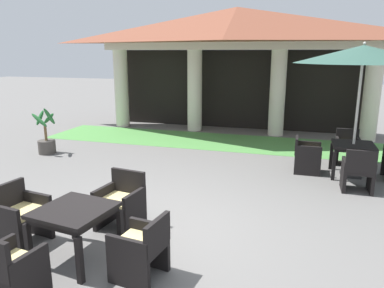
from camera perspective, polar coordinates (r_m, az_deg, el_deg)
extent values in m
plane|color=slate|center=(5.82, -7.00, -13.22)|extent=(60.00, 60.00, 0.00)
cylinder|color=beige|center=(13.76, -10.88, 8.40)|extent=(0.50, 0.50, 2.74)
cylinder|color=beige|center=(12.73, 0.42, 8.22)|extent=(0.50, 0.50, 2.74)
cylinder|color=beige|center=(12.26, 13.10, 7.64)|extent=(0.50, 0.50, 2.74)
cylinder|color=beige|center=(12.41, 26.07, 6.66)|extent=(0.50, 0.50, 2.74)
cube|color=beige|center=(12.36, 6.84, 14.86)|extent=(9.13, 0.70, 0.24)
pyramid|color=brown|center=(12.38, 6.94, 17.89)|extent=(9.53, 3.09, 1.07)
cube|color=black|center=(13.30, 7.33, 8.35)|extent=(8.93, 0.16, 2.74)
cube|color=#519347|center=(11.26, 5.17, 0.34)|extent=(11.33, 2.23, 0.01)
cube|color=black|center=(8.70, 23.73, -0.14)|extent=(0.86, 0.86, 0.05)
cube|color=black|center=(8.71, 23.70, -0.48)|extent=(0.79, 0.79, 0.06)
cube|color=black|center=(8.37, 21.11, -3.20)|extent=(0.07, 0.07, 0.62)
cube|color=black|center=(8.49, 26.43, -3.52)|extent=(0.07, 0.07, 0.62)
cube|color=black|center=(9.13, 20.75, -1.78)|extent=(0.07, 0.07, 0.62)
cube|color=black|center=(9.23, 25.63, -2.09)|extent=(0.07, 0.07, 0.62)
cube|color=#2D2D2D|center=(8.88, 23.31, -4.36)|extent=(0.41, 0.41, 0.06)
cylinder|color=beige|center=(8.59, 24.12, 3.66)|extent=(0.05, 0.05, 2.58)
cone|color=#33594C|center=(8.48, 25.02, 12.52)|extent=(2.79, 2.79, 0.36)
sphere|color=beige|center=(8.48, 25.17, 13.94)|extent=(0.06, 0.06, 0.06)
cube|color=black|center=(9.20, 27.43, -3.08)|extent=(0.06, 0.06, 0.40)
cube|color=black|center=(9.66, 22.92, -0.55)|extent=(0.52, 0.50, 0.07)
cube|color=#E0CC7F|center=(9.65, 22.95, -0.21)|extent=(0.48, 0.46, 0.05)
cube|color=black|center=(9.83, 22.91, 1.08)|extent=(0.52, 0.06, 0.39)
cube|color=black|center=(9.71, 24.28, -1.12)|extent=(0.06, 0.50, 0.65)
cube|color=black|center=(9.65, 21.45, -0.94)|extent=(0.06, 0.50, 0.65)
cube|color=black|center=(9.53, 24.32, -2.26)|extent=(0.06, 0.06, 0.37)
cube|color=black|center=(9.48, 21.53, -2.08)|extent=(0.06, 0.06, 0.37)
cube|color=black|center=(9.96, 24.00, -1.57)|extent=(0.06, 0.06, 0.37)
cube|color=black|center=(9.90, 21.33, -1.40)|extent=(0.06, 0.06, 0.37)
cube|color=black|center=(8.70, 17.50, -1.63)|extent=(0.56, 0.52, 0.07)
cube|color=#E0CC7F|center=(8.68, 17.53, -1.25)|extent=(0.52, 0.48, 0.05)
cube|color=black|center=(8.64, 15.88, -0.13)|extent=(0.06, 0.52, 0.36)
cube|color=black|center=(8.95, 17.45, -1.68)|extent=(0.56, 0.06, 0.67)
cube|color=black|center=(8.48, 17.49, -2.52)|extent=(0.56, 0.06, 0.67)
cube|color=black|center=(8.99, 18.99, -2.71)|extent=(0.06, 0.06, 0.37)
cube|color=black|center=(8.54, 19.11, -3.58)|extent=(0.06, 0.06, 0.37)
cube|color=black|center=(8.97, 15.77, -2.50)|extent=(0.06, 0.06, 0.37)
cube|color=black|center=(8.53, 15.71, -3.35)|extent=(0.06, 0.06, 0.37)
cube|color=black|center=(7.89, 24.32, -3.78)|extent=(0.55, 0.52, 0.07)
cube|color=#E0CC7F|center=(7.87, 24.36, -3.36)|extent=(0.50, 0.48, 0.05)
cube|color=black|center=(7.59, 24.74, -2.50)|extent=(0.55, 0.06, 0.43)
cube|color=black|center=(7.89, 22.42, -4.38)|extent=(0.06, 0.52, 0.62)
cube|color=black|center=(7.96, 26.05, -4.59)|extent=(0.06, 0.52, 0.62)
cube|color=black|center=(8.14, 22.24, -4.69)|extent=(0.06, 0.06, 0.38)
cube|color=black|center=(8.21, 25.65, -4.88)|extent=(0.06, 0.06, 0.38)
cube|color=black|center=(7.70, 22.56, -5.77)|extent=(0.06, 0.06, 0.38)
cube|color=black|center=(7.78, 26.16, -5.96)|extent=(0.06, 0.06, 0.38)
cube|color=black|center=(5.02, -17.80, -9.71)|extent=(1.00, 1.00, 0.05)
cube|color=black|center=(5.04, -17.75, -10.34)|extent=(0.92, 0.92, 0.07)
cube|color=black|center=(5.21, -23.97, -14.20)|extent=(0.08, 0.08, 0.60)
cube|color=black|center=(4.68, -17.02, -16.86)|extent=(0.08, 0.08, 0.60)
cube|color=black|center=(5.70, -17.83, -11.10)|extent=(0.08, 0.08, 0.60)
cube|color=black|center=(5.23, -11.03, -13.03)|extent=(0.08, 0.08, 0.60)
cube|color=black|center=(5.78, -24.85, -10.02)|extent=(0.63, 0.66, 0.07)
cube|color=#E0CC7F|center=(5.75, -24.91, -9.47)|extent=(0.58, 0.61, 0.05)
cube|color=black|center=(5.88, -26.74, -7.33)|extent=(0.14, 0.59, 0.40)
cube|color=black|center=(5.98, -22.76, -9.97)|extent=(0.56, 0.14, 0.67)
cube|color=black|center=(5.66, -26.88, -11.79)|extent=(0.56, 0.14, 0.67)
cube|color=black|center=(5.86, -20.99, -11.78)|extent=(0.06, 0.06, 0.39)
cube|color=black|center=(5.54, -24.98, -13.70)|extent=(0.06, 0.06, 0.39)
cube|color=black|center=(6.20, -24.29, -10.65)|extent=(0.06, 0.06, 0.39)
cube|color=black|center=(4.61, -8.22, -15.43)|extent=(0.62, 0.60, 0.07)
cube|color=#E0CC7F|center=(4.58, -8.25, -14.78)|extent=(0.57, 0.55, 0.05)
cube|color=black|center=(4.38, -5.40, -13.71)|extent=(0.13, 0.53, 0.37)
cube|color=black|center=(4.48, -9.93, -17.77)|extent=(0.56, 0.14, 0.62)
cube|color=black|center=(4.83, -6.57, -15.11)|extent=(0.56, 0.14, 0.62)
cube|color=black|center=(4.68, -12.47, -18.23)|extent=(0.06, 0.06, 0.36)
cube|color=black|center=(5.00, -9.13, -15.76)|extent=(0.06, 0.06, 0.36)
cube|color=black|center=(4.44, -6.97, -19.95)|extent=(0.06, 0.06, 0.36)
cube|color=black|center=(4.78, -3.90, -17.16)|extent=(0.06, 0.06, 0.36)
cube|color=black|center=(4.57, -25.95, -17.04)|extent=(0.59, 0.57, 0.07)
cube|color=#E0CC7F|center=(4.54, -26.03, -16.39)|extent=(0.55, 0.53, 0.05)
cube|color=black|center=(4.44, -23.70, -18.89)|extent=(0.13, 0.51, 0.65)
cube|color=black|center=(4.96, -25.46, -17.34)|extent=(0.06, 0.06, 0.37)
cube|color=black|center=(4.65, -21.44, -19.17)|extent=(0.06, 0.06, 0.37)
cube|color=black|center=(5.81, -11.18, -8.98)|extent=(0.67, 0.65, 0.07)
cube|color=#E0CC7F|center=(5.79, -11.21, -8.43)|extent=(0.62, 0.59, 0.05)
cube|color=black|center=(5.92, -9.81, -5.92)|extent=(0.60, 0.14, 0.42)
cube|color=black|center=(5.70, -8.81, -10.34)|extent=(0.14, 0.57, 0.64)
cube|color=black|center=(6.00, -13.35, -9.27)|extent=(0.14, 0.57, 0.64)
cube|color=black|center=(5.57, -10.29, -12.51)|extent=(0.06, 0.06, 0.37)
cube|color=black|center=(5.87, -14.76, -11.31)|extent=(0.06, 0.06, 0.37)
cube|color=black|center=(5.95, -7.46, -10.59)|extent=(0.06, 0.06, 0.37)
cube|color=black|center=(6.24, -11.78, -9.59)|extent=(0.06, 0.06, 0.37)
cylinder|color=#47423D|center=(10.66, -21.55, -0.42)|extent=(0.45, 0.45, 0.36)
cylinder|color=brown|center=(10.57, -21.74, 1.65)|extent=(0.07, 0.07, 0.43)
ellipsoid|color=#286B33|center=(10.38, -21.23, 4.01)|extent=(0.12, 0.43, 0.53)
ellipsoid|color=#286B33|center=(10.63, -21.30, 3.72)|extent=(0.41, 0.13, 0.36)
ellipsoid|color=#286B33|center=(10.60, -22.48, 3.77)|extent=(0.13, 0.36, 0.42)
ellipsoid|color=#286B33|center=(10.34, -22.60, 3.44)|extent=(0.48, 0.11, 0.40)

